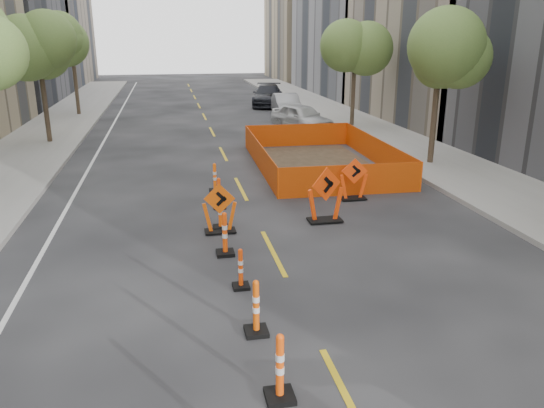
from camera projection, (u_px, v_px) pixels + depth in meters
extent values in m
plane|color=black|center=(315.00, 335.00, 9.82)|extent=(140.00, 140.00, 0.00)
cube|color=gray|center=(443.00, 163.00, 22.66)|extent=(4.00, 90.00, 0.15)
cube|color=gray|center=(478.00, 6.00, 33.05)|extent=(12.00, 16.00, 14.00)
cube|color=tan|center=(322.00, 12.00, 65.26)|extent=(12.00, 14.00, 16.00)
cylinder|color=#382B1E|center=(46.00, 113.00, 26.49)|extent=(0.24, 0.24, 3.15)
sphere|color=#4F7632|center=(38.00, 51.00, 25.58)|extent=(2.80, 2.80, 2.80)
cylinder|color=#382B1E|center=(77.00, 93.00, 35.83)|extent=(0.24, 0.24, 3.15)
sphere|color=#4F7632|center=(72.00, 47.00, 34.93)|extent=(2.80, 2.80, 2.80)
cylinder|color=#382B1E|center=(433.00, 129.00, 22.09)|extent=(0.24, 0.24, 3.15)
sphere|color=#4F7632|center=(440.00, 55.00, 21.19)|extent=(2.80, 2.80, 2.80)
cylinder|color=#382B1E|center=(353.00, 101.00, 31.44)|extent=(0.24, 0.24, 3.15)
sphere|color=#4F7632|center=(355.00, 49.00, 30.53)|extent=(2.80, 2.80, 2.80)
imported|color=silver|center=(302.00, 117.00, 30.53)|extent=(3.32, 4.84, 1.53)
imported|color=#99999E|center=(286.00, 105.00, 36.05)|extent=(1.89, 4.64, 1.50)
imported|color=black|center=(268.00, 95.00, 41.26)|extent=(3.43, 5.91, 1.61)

